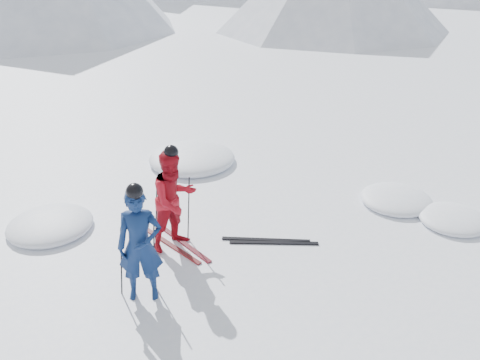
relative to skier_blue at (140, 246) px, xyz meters
name	(u,v)px	position (x,y,z in m)	size (l,w,h in m)	color
ground	(312,228)	(3.56, 0.86, -0.97)	(160.00, 160.00, 0.00)	white
skier_blue	(140,246)	(0.00, 0.00, 0.00)	(0.71, 0.47, 1.95)	#0D2251
skier_red	(174,200)	(0.88, 1.28, -0.01)	(0.94, 0.73, 1.94)	#A80D1A
pole_blue_left	(121,262)	(-0.30, 0.15, -0.32)	(0.02, 0.02, 1.30)	black
pole_blue_right	(154,251)	(0.25, 0.25, -0.32)	(0.02, 0.02, 1.30)	black
pole_red_left	(156,212)	(0.58, 1.53, -0.33)	(0.02, 0.02, 1.29)	black
pole_red_right	(189,209)	(1.18, 1.43, -0.33)	(0.02, 0.02, 1.29)	black
ski_worn_left	(171,245)	(0.76, 1.28, -0.96)	(0.09, 1.70, 0.03)	black
ski_worn_right	(183,243)	(1.00, 1.28, -0.96)	(0.09, 1.70, 0.03)	black
ski_loose_a	(266,240)	(2.51, 0.79, -0.96)	(0.09, 1.70, 0.03)	black
ski_loose_b	(274,243)	(2.61, 0.64, -0.96)	(0.09, 1.70, 0.03)	black
snow_lumps	(225,187)	(2.54, 3.21, -0.97)	(9.27, 6.63, 0.49)	white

